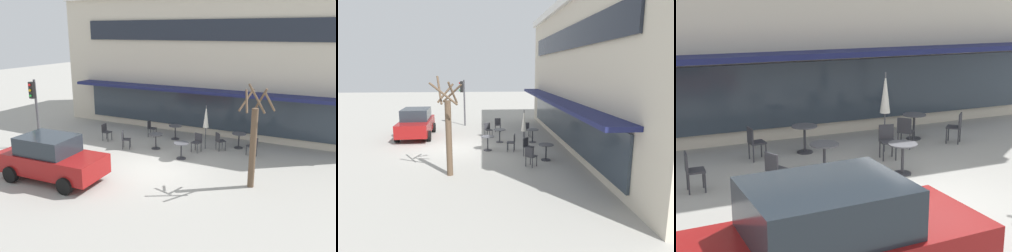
% 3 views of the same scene
% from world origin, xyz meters
% --- Properties ---
extents(ground_plane, '(80.00, 80.00, 0.00)m').
position_xyz_m(ground_plane, '(0.00, 0.00, 0.00)').
color(ground_plane, '#9E9B93').
extents(building_facade, '(18.74, 9.10, 7.93)m').
position_xyz_m(building_facade, '(0.00, 9.97, 3.96)').
color(building_facade, beige).
rests_on(building_facade, ground).
extents(cafe_table_near_wall, '(0.70, 0.70, 0.76)m').
position_xyz_m(cafe_table_near_wall, '(-1.15, 2.54, 0.52)').
color(cafe_table_near_wall, '#333338').
rests_on(cafe_table_near_wall, ground).
extents(cafe_table_streetside, '(0.70, 0.70, 0.76)m').
position_xyz_m(cafe_table_streetside, '(0.56, 1.81, 0.52)').
color(cafe_table_streetside, '#333338').
rests_on(cafe_table_streetside, ground).
extents(cafe_table_by_tree, '(0.70, 0.70, 0.76)m').
position_xyz_m(cafe_table_by_tree, '(2.49, 4.48, 0.52)').
color(cafe_table_by_tree, '#333338').
rests_on(cafe_table_by_tree, ground).
extents(cafe_table_mid_patio, '(0.70, 0.70, 0.76)m').
position_xyz_m(cafe_table_mid_patio, '(-0.99, 4.43, 0.52)').
color(cafe_table_mid_patio, '#333338').
rests_on(cafe_table_mid_patio, ground).
extents(patio_umbrella_green_folded, '(0.28, 0.28, 2.20)m').
position_xyz_m(patio_umbrella_green_folded, '(1.04, 3.64, 1.63)').
color(patio_umbrella_green_folded, '#4C4C51').
rests_on(patio_umbrella_green_folded, ground).
extents(cafe_chair_0, '(0.44, 0.44, 0.89)m').
position_xyz_m(cafe_chair_0, '(-2.42, 4.29, 0.53)').
color(cafe_chair_0, '#333338').
rests_on(cafe_chair_0, ground).
extents(cafe_chair_1, '(0.41, 0.41, 0.89)m').
position_xyz_m(cafe_chair_1, '(-4.21, 2.59, 0.53)').
color(cafe_chair_1, '#333338').
rests_on(cafe_chair_1, ground).
extents(cafe_chair_2, '(0.53, 0.53, 0.89)m').
position_xyz_m(cafe_chair_2, '(-2.55, 1.89, 0.53)').
color(cafe_chair_2, '#333338').
rests_on(cafe_chair_2, ground).
extents(cafe_chair_3, '(0.57, 0.57, 0.89)m').
position_xyz_m(cafe_chair_3, '(1.74, 3.72, 0.53)').
color(cafe_chair_3, '#333338').
rests_on(cafe_chair_3, ground).
extents(cafe_chair_4, '(0.47, 0.47, 0.89)m').
position_xyz_m(cafe_chair_4, '(0.83, 3.08, 0.53)').
color(cafe_chair_4, '#333338').
rests_on(cafe_chair_4, ground).
extents(cafe_chair_5, '(0.57, 0.57, 0.89)m').
position_xyz_m(cafe_chair_5, '(3.38, 3.61, 0.53)').
color(cafe_chair_5, '#333338').
rests_on(cafe_chair_5, ground).
extents(parked_sedan, '(4.28, 2.16, 1.76)m').
position_xyz_m(parked_sedan, '(-3.01, -2.56, 0.88)').
color(parked_sedan, maroon).
rests_on(parked_sedan, ground).
extents(street_tree, '(1.20, 1.18, 3.94)m').
position_xyz_m(street_tree, '(4.15, 0.23, 1.80)').
color(street_tree, brown).
rests_on(street_tree, ground).
extents(traffic_light_pole, '(0.26, 0.44, 3.40)m').
position_xyz_m(traffic_light_pole, '(-6.58, 0.15, 2.30)').
color(traffic_light_pole, '#47474C').
rests_on(traffic_light_pole, ground).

